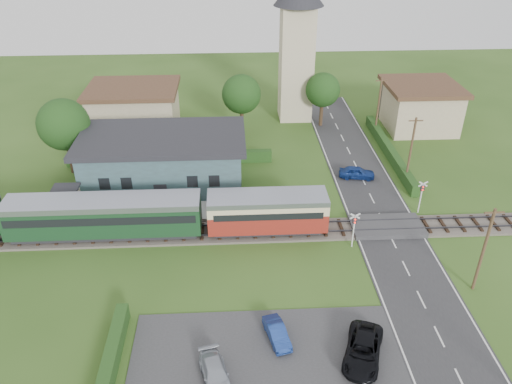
{
  "coord_description": "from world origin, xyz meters",
  "views": [
    {
      "loc": [
        -3.29,
        -33.17,
        24.91
      ],
      "look_at": [
        -1.3,
        4.0,
        2.88
      ],
      "focal_mm": 35.0,
      "sensor_mm": 36.0,
      "label": 1
    }
  ],
  "objects_px": {
    "church_tower": "(297,38)",
    "crossing_signal_far": "(422,192)",
    "equipment_hut": "(67,201)",
    "car_on_road": "(357,172)",
    "house_west": "(135,108)",
    "car_park_silver": "(215,374)",
    "pedestrian_far": "(77,208)",
    "crossing_signal_near": "(354,225)",
    "pedestrian_near": "(228,199)",
    "house_east": "(420,106)",
    "station_building": "(164,160)",
    "car_park_dark": "(363,350)",
    "train": "(65,217)",
    "car_park_blue": "(277,333)"
  },
  "relations": [
    {
      "from": "house_east",
      "to": "crossing_signal_far",
      "type": "relative_size",
      "value": 2.69
    },
    {
      "from": "house_east",
      "to": "pedestrian_far",
      "type": "distance_m",
      "value": 41.8
    },
    {
      "from": "church_tower",
      "to": "crossing_signal_far",
      "type": "height_order",
      "value": "church_tower"
    },
    {
      "from": "car_on_road",
      "to": "car_park_blue",
      "type": "xyz_separation_m",
      "value": [
        -10.12,
        -21.27,
        -0.07
      ]
    },
    {
      "from": "house_east",
      "to": "car_on_road",
      "type": "distance_m",
      "value": 16.8
    },
    {
      "from": "car_park_blue",
      "to": "car_park_dark",
      "type": "xyz_separation_m",
      "value": [
        5.2,
        -1.81,
        0.13
      ]
    },
    {
      "from": "car_park_blue",
      "to": "car_park_silver",
      "type": "height_order",
      "value": "car_park_silver"
    },
    {
      "from": "crossing_signal_near",
      "to": "church_tower",
      "type": "bearing_deg",
      "value": 92.82
    },
    {
      "from": "equipment_hut",
      "to": "pedestrian_far",
      "type": "xyz_separation_m",
      "value": [
        0.82,
        -0.25,
        -0.54
      ]
    },
    {
      "from": "car_on_road",
      "to": "station_building",
      "type": "bearing_deg",
      "value": 99.79
    },
    {
      "from": "house_east",
      "to": "station_building",
      "type": "bearing_deg",
      "value": -156.56
    },
    {
      "from": "equipment_hut",
      "to": "pedestrian_near",
      "type": "height_order",
      "value": "equipment_hut"
    },
    {
      "from": "car_park_silver",
      "to": "equipment_hut",
      "type": "bearing_deg",
      "value": 111.53
    },
    {
      "from": "station_building",
      "to": "crossing_signal_near",
      "type": "relative_size",
      "value": 4.88
    },
    {
      "from": "car_park_blue",
      "to": "car_park_silver",
      "type": "bearing_deg",
      "value": -156.62
    },
    {
      "from": "crossing_signal_near",
      "to": "crossing_signal_far",
      "type": "relative_size",
      "value": 1.0
    },
    {
      "from": "crossing_signal_far",
      "to": "pedestrian_far",
      "type": "xyz_separation_m",
      "value": [
        -30.78,
        0.56,
        -0.94
      ]
    },
    {
      "from": "equipment_hut",
      "to": "crossing_signal_far",
      "type": "bearing_deg",
      "value": -1.46
    },
    {
      "from": "train",
      "to": "house_east",
      "type": "relative_size",
      "value": 4.91
    },
    {
      "from": "equipment_hut",
      "to": "station_building",
      "type": "height_order",
      "value": "station_building"
    },
    {
      "from": "car_park_blue",
      "to": "pedestrian_far",
      "type": "distance_m",
      "value": 22.36
    },
    {
      "from": "house_west",
      "to": "pedestrian_far",
      "type": "distance_m",
      "value": 20.23
    },
    {
      "from": "crossing_signal_near",
      "to": "car_park_silver",
      "type": "bearing_deg",
      "value": -130.81
    },
    {
      "from": "equipment_hut",
      "to": "house_east",
      "type": "xyz_separation_m",
      "value": [
        38.0,
        18.8,
        1.05
      ]
    },
    {
      "from": "car_park_blue",
      "to": "car_park_dark",
      "type": "height_order",
      "value": "car_park_dark"
    },
    {
      "from": "equipment_hut",
      "to": "house_west",
      "type": "height_order",
      "value": "house_west"
    },
    {
      "from": "car_park_dark",
      "to": "crossing_signal_far",
      "type": "bearing_deg",
      "value": 81.39
    },
    {
      "from": "church_tower",
      "to": "house_west",
      "type": "relative_size",
      "value": 1.63
    },
    {
      "from": "equipment_hut",
      "to": "crossing_signal_near",
      "type": "height_order",
      "value": "crossing_signal_near"
    },
    {
      "from": "crossing_signal_far",
      "to": "car_park_silver",
      "type": "distance_m",
      "value": 25.37
    },
    {
      "from": "train",
      "to": "car_park_dark",
      "type": "xyz_separation_m",
      "value": [
        21.73,
        -13.96,
        -1.45
      ]
    },
    {
      "from": "equipment_hut",
      "to": "car_on_road",
      "type": "height_order",
      "value": "equipment_hut"
    },
    {
      "from": "crossing_signal_near",
      "to": "pedestrian_near",
      "type": "bearing_deg",
      "value": 149.98
    },
    {
      "from": "equipment_hut",
      "to": "crossing_signal_near",
      "type": "distance_m",
      "value": 25.04
    },
    {
      "from": "crossing_signal_far",
      "to": "car_park_blue",
      "type": "bearing_deg",
      "value": -134.53
    },
    {
      "from": "car_park_dark",
      "to": "pedestrian_far",
      "type": "relative_size",
      "value": 3.09
    },
    {
      "from": "car_park_silver",
      "to": "pedestrian_far",
      "type": "bearing_deg",
      "value": 110.18
    },
    {
      "from": "station_building",
      "to": "pedestrian_near",
      "type": "xyz_separation_m",
      "value": [
        6.27,
        -5.55,
        -1.35
      ]
    },
    {
      "from": "church_tower",
      "to": "crossing_signal_far",
      "type": "distance_m",
      "value": 26.39
    },
    {
      "from": "house_west",
      "to": "car_park_dark",
      "type": "xyz_separation_m",
      "value": [
        19.5,
        -36.96,
        -2.06
      ]
    },
    {
      "from": "train",
      "to": "car_on_road",
      "type": "height_order",
      "value": "train"
    },
    {
      "from": "pedestrian_far",
      "to": "crossing_signal_far",
      "type": "bearing_deg",
      "value": -94.9
    },
    {
      "from": "church_tower",
      "to": "car_park_dark",
      "type": "xyz_separation_m",
      "value": [
        -0.5,
        -39.96,
        -9.5
      ]
    },
    {
      "from": "house_east",
      "to": "car_park_dark",
      "type": "bearing_deg",
      "value": -113.32
    },
    {
      "from": "train",
      "to": "car_park_dark",
      "type": "height_order",
      "value": "train"
    },
    {
      "from": "station_building",
      "to": "house_west",
      "type": "distance_m",
      "value": 14.87
    },
    {
      "from": "car_park_silver",
      "to": "pedestrian_near",
      "type": "height_order",
      "value": "pedestrian_near"
    },
    {
      "from": "train",
      "to": "church_tower",
      "type": "bearing_deg",
      "value": 49.47
    },
    {
      "from": "crossing_signal_far",
      "to": "pedestrian_near",
      "type": "distance_m",
      "value": 17.38
    },
    {
      "from": "station_building",
      "to": "church_tower",
      "type": "xyz_separation_m",
      "value": [
        15.0,
        17.01,
        7.53
      ]
    }
  ]
}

